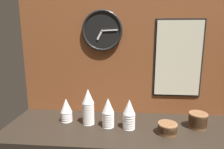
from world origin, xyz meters
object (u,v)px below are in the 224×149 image
object	(u,v)px
cup_stack_center_left	(88,107)
wall_clock	(102,31)
cup_stack_center_right	(129,114)
bowl_stack_far_right	(198,120)
bowl_stack_right	(167,128)
menu_board	(178,59)
cup_stack_left	(66,110)
cup_stack_center	(108,112)

from	to	relation	value
cup_stack_center_left	wall_clock	distance (cm)	56.92
cup_stack_center_left	cup_stack_center_right	bearing A→B (deg)	-9.40
bowl_stack_far_right	wall_clock	size ratio (longest dim) A/B	0.41
bowl_stack_right	menu_board	bearing A→B (deg)	70.16
cup_stack_left	bowl_stack_far_right	bearing A→B (deg)	-1.74
cup_stack_center_left	bowl_stack_right	bearing A→B (deg)	-10.75
cup_stack_center	wall_clock	size ratio (longest dim) A/B	0.67
cup_stack_center_left	cup_stack_center_right	distance (cm)	29.21
cup_stack_center_left	bowl_stack_far_right	distance (cm)	75.74
cup_stack_center	wall_clock	xyz separation A→B (cm)	(-6.83, 24.23, 54.91)
bowl_stack_right	cup_stack_center	bearing A→B (deg)	170.01
cup_stack_center	menu_board	size ratio (longest dim) A/B	0.35
cup_stack_left	bowl_stack_right	size ratio (longest dim) A/B	1.37
bowl_stack_far_right	bowl_stack_right	xyz separation A→B (cm)	(-22.06, -10.21, -1.68)
cup_stack_center_left	menu_board	world-z (taller)	menu_board
cup_stack_left	bowl_stack_far_right	world-z (taller)	cup_stack_left
bowl_stack_far_right	bowl_stack_right	bearing A→B (deg)	-155.15
menu_board	cup_stack_left	bearing A→B (deg)	-166.96
menu_board	cup_stack_center	bearing A→B (deg)	-153.55
cup_stack_left	menu_board	size ratio (longest dim) A/B	0.29
cup_stack_left	bowl_stack_right	distance (cm)	71.64
bowl_stack_far_right	bowl_stack_right	distance (cm)	24.37
cup_stack_center_left	cup_stack_left	xyz separation A→B (cm)	(-16.96, 2.89, -4.23)
cup_stack_center_left	cup_stack_center	xyz separation A→B (cm)	(14.38, -3.26, -2.54)
cup_stack_left	menu_board	distance (cm)	91.38
cup_stack_left	cup_stack_center_right	distance (cm)	46.34
cup_stack_center_right	menu_board	world-z (taller)	menu_board
cup_stack_center_left	wall_clock	xyz separation A→B (cm)	(7.55, 20.97, 52.37)
wall_clock	cup_stack_left	bearing A→B (deg)	-143.60
cup_stack_center_left	cup_stack_center	world-z (taller)	cup_stack_center_left
cup_stack_center_right	cup_stack_left	bearing A→B (deg)	170.49
cup_stack_center_right	bowl_stack_right	xyz separation A→B (cm)	(24.62, -5.37, -6.35)
cup_stack_left	menu_board	bearing A→B (deg)	13.04
cup_stack_center_left	cup_stack_left	distance (cm)	17.72
cup_stack_left	cup_stack_center_right	size ratio (longest dim) A/B	0.83
bowl_stack_right	wall_clock	size ratio (longest dim) A/B	0.41
cup_stack_left	cup_stack_center_right	bearing A→B (deg)	-9.51
bowl_stack_right	wall_clock	distance (cm)	82.56
cup_stack_center_left	bowl_stack_far_right	xyz separation A→B (cm)	(75.39, 0.08, -7.21)
cup_stack_left	bowl_stack_right	world-z (taller)	cup_stack_left
bowl_stack_right	cup_stack_center_right	bearing A→B (deg)	167.69
cup_stack_center_left	bowl_stack_right	distance (cm)	55.01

